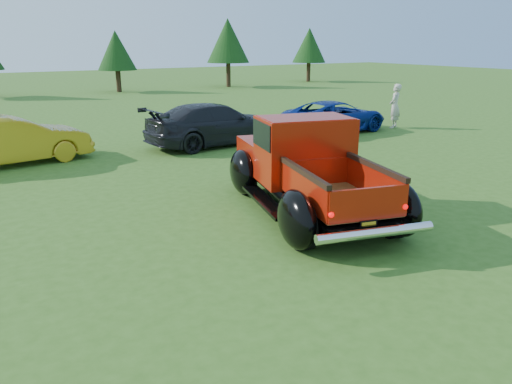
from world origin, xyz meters
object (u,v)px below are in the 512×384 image
at_px(pickup_truck, 304,165).
at_px(show_car_yellow, 13,140).
at_px(spectator, 395,106).
at_px(tree_mid_right, 116,51).
at_px(tree_far_east, 309,45).
at_px(tree_east, 228,41).
at_px(show_car_grey, 215,124).
at_px(show_car_blue, 335,117).

relative_size(pickup_truck, show_car_yellow, 1.32).
xyz_separation_m(pickup_truck, spectator, (9.90, 6.70, -0.04)).
bearing_deg(tree_mid_right, tree_far_east, 1.59).
height_order(show_car_yellow, spectator, spectator).
bearing_deg(tree_east, spectator, -99.19).
distance_m(tree_mid_right, show_car_grey, 21.68).
bearing_deg(show_car_grey, tree_east, -34.22).
xyz_separation_m(tree_far_east, show_car_grey, (-20.83, -21.88, -2.49)).
bearing_deg(tree_mid_right, show_car_grey, -97.55).
bearing_deg(tree_east, show_car_grey, -119.54).
height_order(tree_east, spectator, tree_east).
relative_size(tree_mid_right, tree_far_east, 0.92).
distance_m(tree_east, show_car_grey, 24.17).
distance_m(show_car_grey, show_car_blue, 5.42).
height_order(tree_far_east, show_car_yellow, tree_far_east).
relative_size(show_car_yellow, show_car_grey, 0.86).
height_order(tree_east, show_car_blue, tree_east).
relative_size(show_car_blue, spectator, 2.47).
relative_size(tree_far_east, show_car_grey, 0.92).
bearing_deg(spectator, show_car_grey, -36.04).
bearing_deg(show_car_blue, spectator, -105.30).
bearing_deg(show_car_grey, tree_mid_right, -12.22).
bearing_deg(tree_far_east, show_car_blue, -124.87).
relative_size(tree_mid_right, pickup_truck, 0.74).
relative_size(show_car_grey, show_car_blue, 1.11).
height_order(tree_east, show_car_grey, tree_east).
bearing_deg(pickup_truck, tree_east, 78.92).
bearing_deg(tree_east, pickup_truck, -115.30).
distance_m(tree_east, show_car_blue, 22.28).
height_order(show_car_grey, spectator, spectator).
distance_m(show_car_yellow, show_car_grey, 6.69).
xyz_separation_m(tree_east, show_car_blue, (-6.42, -21.13, -3.01)).
distance_m(tree_mid_right, tree_far_east, 18.01).
distance_m(pickup_truck, show_car_blue, 10.04).
xyz_separation_m(show_car_grey, show_car_blue, (5.41, -0.25, -0.11)).
bearing_deg(show_car_yellow, show_car_grey, -102.20).
relative_size(show_car_yellow, spectator, 2.37).
relative_size(tree_far_east, show_car_blue, 1.03).
relative_size(tree_east, show_car_yellow, 1.20).
xyz_separation_m(show_car_yellow, spectator, (15.00, -1.29, 0.21)).
relative_size(tree_mid_right, show_car_grey, 0.84).
height_order(show_car_yellow, show_car_blue, show_car_yellow).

